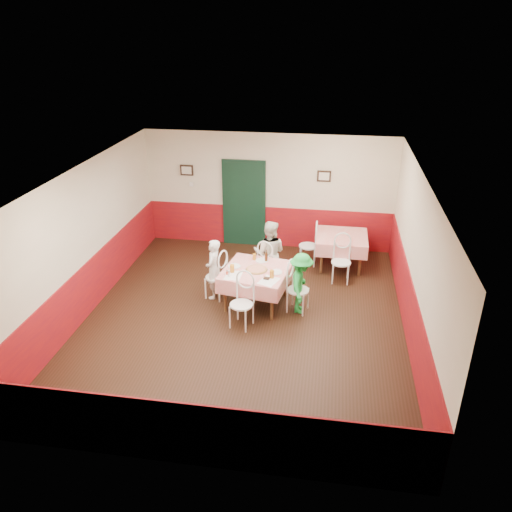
# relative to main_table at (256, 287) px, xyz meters

# --- Properties ---
(floor) EXTENTS (7.00, 7.00, 0.00)m
(floor) POSITION_rel_main_table_xyz_m (-0.14, -0.59, -0.38)
(floor) COLOR black
(floor) RESTS_ON ground
(ceiling) EXTENTS (7.00, 7.00, 0.00)m
(ceiling) POSITION_rel_main_table_xyz_m (-0.14, -0.59, 2.42)
(ceiling) COLOR white
(ceiling) RESTS_ON back_wall
(back_wall) EXTENTS (6.00, 0.10, 2.80)m
(back_wall) POSITION_rel_main_table_xyz_m (-0.14, 2.91, 1.02)
(back_wall) COLOR beige
(back_wall) RESTS_ON ground
(front_wall) EXTENTS (6.00, 0.10, 2.80)m
(front_wall) POSITION_rel_main_table_xyz_m (-0.14, -4.09, 1.02)
(front_wall) COLOR beige
(front_wall) RESTS_ON ground
(left_wall) EXTENTS (0.10, 7.00, 2.80)m
(left_wall) POSITION_rel_main_table_xyz_m (-3.14, -0.59, 1.02)
(left_wall) COLOR beige
(left_wall) RESTS_ON ground
(right_wall) EXTENTS (0.10, 7.00, 2.80)m
(right_wall) POSITION_rel_main_table_xyz_m (2.86, -0.59, 1.02)
(right_wall) COLOR beige
(right_wall) RESTS_ON ground
(wainscot_back) EXTENTS (6.00, 0.03, 1.00)m
(wainscot_back) POSITION_rel_main_table_xyz_m (-0.14, 2.89, 0.12)
(wainscot_back) COLOR maroon
(wainscot_back) RESTS_ON ground
(wainscot_front) EXTENTS (6.00, 0.03, 1.00)m
(wainscot_front) POSITION_rel_main_table_xyz_m (-0.14, -4.08, 0.12)
(wainscot_front) COLOR maroon
(wainscot_front) RESTS_ON ground
(wainscot_left) EXTENTS (0.03, 7.00, 1.00)m
(wainscot_left) POSITION_rel_main_table_xyz_m (-3.13, -0.59, 0.12)
(wainscot_left) COLOR maroon
(wainscot_left) RESTS_ON ground
(wainscot_right) EXTENTS (0.03, 7.00, 1.00)m
(wainscot_right) POSITION_rel_main_table_xyz_m (2.84, -0.59, 0.12)
(wainscot_right) COLOR maroon
(wainscot_right) RESTS_ON ground
(door) EXTENTS (0.96, 0.06, 2.10)m
(door) POSITION_rel_main_table_xyz_m (-0.74, 2.86, 0.68)
(door) COLOR black
(door) RESTS_ON ground
(picture_left) EXTENTS (0.32, 0.03, 0.26)m
(picture_left) POSITION_rel_main_table_xyz_m (-2.14, 2.86, 1.48)
(picture_left) COLOR black
(picture_left) RESTS_ON back_wall
(picture_right) EXTENTS (0.32, 0.03, 0.26)m
(picture_right) POSITION_rel_main_table_xyz_m (1.16, 2.86, 1.48)
(picture_right) COLOR black
(picture_right) RESTS_ON back_wall
(thermostat) EXTENTS (0.10, 0.03, 0.10)m
(thermostat) POSITION_rel_main_table_xyz_m (-2.04, 2.86, 1.12)
(thermostat) COLOR white
(thermostat) RESTS_ON back_wall
(main_table) EXTENTS (1.40, 1.40, 0.77)m
(main_table) POSITION_rel_main_table_xyz_m (0.00, 0.00, 0.00)
(main_table) COLOR red
(main_table) RESTS_ON ground
(second_table) EXTENTS (1.13, 1.13, 0.77)m
(second_table) POSITION_rel_main_table_xyz_m (1.65, 1.96, 0.00)
(second_table) COLOR red
(second_table) RESTS_ON ground
(chair_left) EXTENTS (0.52, 0.52, 0.90)m
(chair_left) POSITION_rel_main_table_xyz_m (-0.84, 0.14, 0.08)
(chair_left) COLOR white
(chair_left) RESTS_ON ground
(chair_right) EXTENTS (0.51, 0.51, 0.90)m
(chair_right) POSITION_rel_main_table_xyz_m (0.84, -0.14, 0.08)
(chair_right) COLOR white
(chair_right) RESTS_ON ground
(chair_far) EXTENTS (0.54, 0.54, 0.90)m
(chair_far) POSITION_rel_main_table_xyz_m (0.14, 0.84, 0.08)
(chair_far) COLOR white
(chair_far) RESTS_ON ground
(chair_near) EXTENTS (0.52, 0.52, 0.90)m
(chair_near) POSITION_rel_main_table_xyz_m (-0.14, -0.84, 0.08)
(chair_near) COLOR white
(chair_near) RESTS_ON ground
(chair_second_a) EXTENTS (0.42, 0.42, 0.90)m
(chair_second_a) POSITION_rel_main_table_xyz_m (0.90, 1.96, 0.08)
(chair_second_a) COLOR white
(chair_second_a) RESTS_ON ground
(chair_second_b) EXTENTS (0.42, 0.42, 0.90)m
(chair_second_b) POSITION_rel_main_table_xyz_m (1.65, 1.21, 0.08)
(chair_second_b) COLOR white
(chair_second_b) RESTS_ON ground
(pizza) EXTENTS (0.46, 0.46, 0.03)m
(pizza) POSITION_rel_main_table_xyz_m (0.01, -0.02, 0.40)
(pizza) COLOR #B74723
(pizza) RESTS_ON main_table
(plate_left) EXTENTS (0.29, 0.29, 0.01)m
(plate_left) POSITION_rel_main_table_xyz_m (-0.44, 0.06, 0.39)
(plate_left) COLOR white
(plate_left) RESTS_ON main_table
(plate_right) EXTENTS (0.29, 0.29, 0.01)m
(plate_right) POSITION_rel_main_table_xyz_m (0.39, -0.06, 0.39)
(plate_right) COLOR white
(plate_right) RESTS_ON main_table
(plate_far) EXTENTS (0.29, 0.29, 0.01)m
(plate_far) POSITION_rel_main_table_xyz_m (0.06, 0.40, 0.39)
(plate_far) COLOR white
(plate_far) RESTS_ON main_table
(glass_a) EXTENTS (0.10, 0.10, 0.16)m
(glass_a) POSITION_rel_main_table_xyz_m (-0.43, -0.18, 0.46)
(glass_a) COLOR #BF7219
(glass_a) RESTS_ON main_table
(glass_b) EXTENTS (0.10, 0.10, 0.15)m
(glass_b) POSITION_rel_main_table_xyz_m (0.35, -0.29, 0.46)
(glass_b) COLOR #BF7219
(glass_b) RESTS_ON main_table
(glass_c) EXTENTS (0.08, 0.08, 0.13)m
(glass_c) POSITION_rel_main_table_xyz_m (-0.10, 0.43, 0.45)
(glass_c) COLOR #BF7219
(glass_c) RESTS_ON main_table
(beer_bottle) EXTENTS (0.07, 0.07, 0.22)m
(beer_bottle) POSITION_rel_main_table_xyz_m (0.15, 0.38, 0.50)
(beer_bottle) COLOR #381C0A
(beer_bottle) RESTS_ON main_table
(shaker_a) EXTENTS (0.04, 0.04, 0.09)m
(shaker_a) POSITION_rel_main_table_xyz_m (-0.47, -0.33, 0.43)
(shaker_a) COLOR silver
(shaker_a) RESTS_ON main_table
(shaker_b) EXTENTS (0.04, 0.04, 0.09)m
(shaker_b) POSITION_rel_main_table_xyz_m (-0.46, -0.37, 0.43)
(shaker_b) COLOR silver
(shaker_b) RESTS_ON main_table
(shaker_c) EXTENTS (0.04, 0.04, 0.09)m
(shaker_c) POSITION_rel_main_table_xyz_m (-0.51, -0.30, 0.43)
(shaker_c) COLOR #B23319
(shaker_c) RESTS_ON main_table
(menu_left) EXTENTS (0.31, 0.41, 0.00)m
(menu_left) POSITION_rel_main_table_xyz_m (-0.38, -0.31, 0.39)
(menu_left) COLOR white
(menu_left) RESTS_ON main_table
(menu_right) EXTENTS (0.43, 0.48, 0.00)m
(menu_right) POSITION_rel_main_table_xyz_m (0.31, -0.43, 0.39)
(menu_right) COLOR white
(menu_right) RESTS_ON main_table
(wallet) EXTENTS (0.12, 0.11, 0.02)m
(wallet) POSITION_rel_main_table_xyz_m (0.26, -0.35, 0.40)
(wallet) COLOR black
(wallet) RESTS_ON main_table
(diner_left) EXTENTS (0.33, 0.48, 1.25)m
(diner_left) POSITION_rel_main_table_xyz_m (-0.89, 0.15, 0.25)
(diner_left) COLOR gray
(diner_left) RESTS_ON ground
(diner_far) EXTENTS (0.72, 0.57, 1.42)m
(diner_far) POSITION_rel_main_table_xyz_m (0.15, 0.89, 0.34)
(diner_far) COLOR gray
(diner_far) RESTS_ON ground
(diner_right) EXTENTS (0.47, 0.80, 1.22)m
(diner_right) POSITION_rel_main_table_xyz_m (0.89, -0.15, 0.23)
(diner_right) COLOR gray
(diner_right) RESTS_ON ground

